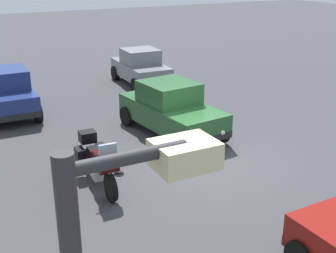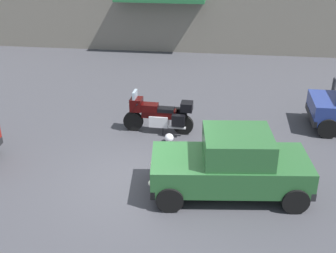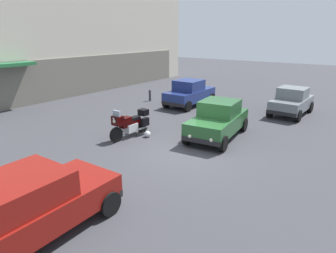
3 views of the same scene
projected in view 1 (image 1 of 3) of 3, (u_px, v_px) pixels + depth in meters
ground_plane at (204, 161)px, 12.21m from camera, size 80.00×80.00×0.00m
motorcycle at (99, 161)px, 10.70m from camera, size 2.26×0.77×1.36m
helmet at (118, 168)px, 11.47m from camera, size 0.28×0.28×0.28m
car_hatchback_near at (5, 92)px, 15.69m from camera, size 3.89×1.80×1.64m
car_compact_side at (141, 67)px, 19.46m from camera, size 3.52×1.81×1.56m
car_wagon_end at (171, 109)px, 13.87m from camera, size 4.00×2.16×1.64m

